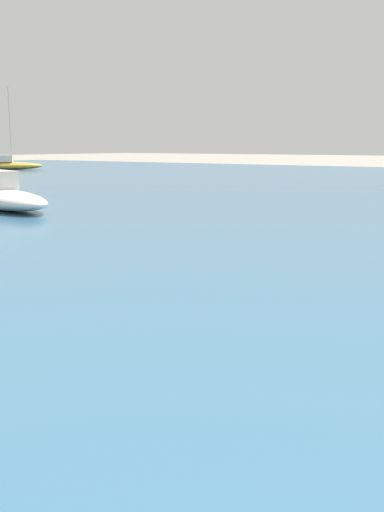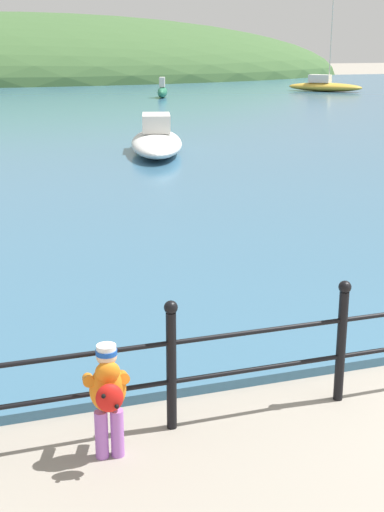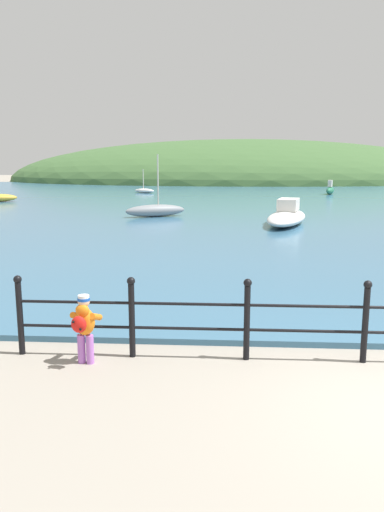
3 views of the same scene
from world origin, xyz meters
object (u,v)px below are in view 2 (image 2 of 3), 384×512
object	(u,v)px
child_in_coat	(108,392)
boat_far_left	(324,86)
boat_nearest_quay	(162,91)
boat_far_right	(157,140)

from	to	relation	value
child_in_coat	boat_far_left	world-z (taller)	boat_far_left
child_in_coat	boat_nearest_quay	bearing A→B (deg)	73.32
child_in_coat	boat_far_right	size ratio (longest dim) A/B	0.19
child_in_coat	boat_nearest_quay	size ratio (longest dim) A/B	0.44
child_in_coat	boat_far_right	distance (m)	16.35
boat_far_right	boat_far_left	world-z (taller)	boat_far_left
child_in_coat	boat_far_left	distance (m)	44.90
child_in_coat	boat_far_left	bearing A→B (deg)	59.38
boat_far_right	boat_nearest_quay	bearing A→B (deg)	73.52
boat_nearest_quay	boat_far_left	distance (m)	12.03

